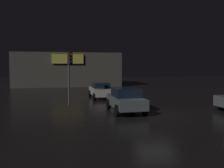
# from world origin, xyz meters

# --- Properties ---
(ground_plane) EXTENTS (120.00, 120.00, 0.00)m
(ground_plane) POSITION_xyz_m (0.00, 0.00, 0.00)
(ground_plane) COLOR black
(store_building) EXTENTS (16.27, 10.10, 5.21)m
(store_building) POSITION_xyz_m (-5.62, 26.58, 2.61)
(store_building) COLOR #4C4742
(store_building) RESTS_ON ground
(traffic_signal_main) EXTENTS (0.42, 0.42, 4.11)m
(traffic_signal_main) POSITION_xyz_m (-5.23, 4.96, 3.01)
(traffic_signal_main) COLOR #595B60
(traffic_signal_main) RESTS_ON ground
(car_near) EXTENTS (2.11, 4.23, 1.49)m
(car_near) POSITION_xyz_m (-2.36, 8.61, 0.77)
(car_near) COLOR silver
(car_near) RESTS_ON ground
(car_far) EXTENTS (2.12, 4.13, 1.61)m
(car_far) POSITION_xyz_m (-1.60, 1.30, 0.83)
(car_far) COLOR slate
(car_far) RESTS_ON ground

